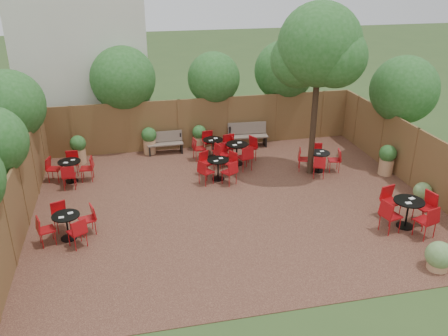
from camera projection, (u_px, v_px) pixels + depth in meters
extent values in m
plane|color=#354F23|center=(234.00, 203.00, 14.49)|extent=(80.00, 80.00, 0.00)
cube|color=#3B2018|center=(234.00, 203.00, 14.49)|extent=(12.00, 10.00, 0.02)
cube|color=brown|center=(205.00, 123.00, 18.56)|extent=(12.00, 0.08, 2.00)
cube|color=brown|center=(22.00, 193.00, 12.90)|extent=(0.08, 10.00, 2.00)
cube|color=brown|center=(414.00, 157.00, 15.28)|extent=(0.08, 10.00, 2.00)
cube|color=beige|center=(81.00, 38.00, 19.14)|extent=(5.00, 4.00, 8.00)
sphere|color=#20551B|center=(9.00, 106.00, 14.78)|extent=(2.27, 2.27, 2.27)
sphere|color=#20551B|center=(123.00, 79.00, 17.89)|extent=(2.48, 2.48, 2.48)
sphere|color=#20551B|center=(214.00, 78.00, 18.54)|extent=(2.07, 2.07, 2.07)
sphere|color=#20551B|center=(284.00, 71.00, 19.27)|extent=(2.46, 2.46, 2.46)
sphere|color=#20551B|center=(404.00, 90.00, 16.50)|extent=(2.38, 2.38, 2.38)
cylinder|color=black|center=(315.00, 109.00, 15.61)|extent=(0.22, 0.22, 4.66)
sphere|color=#20551B|center=(320.00, 44.00, 14.77)|extent=(2.67, 2.67, 2.67)
sphere|color=#20551B|center=(299.00, 59.00, 15.24)|extent=(1.87, 1.87, 1.87)
sphere|color=#20551B|center=(336.00, 57.00, 14.62)|extent=(1.95, 1.95, 1.95)
cube|color=brown|center=(165.00, 144.00, 18.07)|extent=(1.37, 0.43, 0.05)
cube|color=brown|center=(164.00, 136.00, 18.13)|extent=(1.37, 0.12, 0.41)
cube|color=black|center=(149.00, 150.00, 18.03)|extent=(0.06, 0.41, 0.36)
cube|color=black|center=(181.00, 148.00, 18.28)|extent=(0.06, 0.41, 0.36)
cube|color=brown|center=(248.00, 136.00, 18.70)|extent=(1.58, 0.56, 0.05)
cube|color=brown|center=(247.00, 128.00, 18.78)|extent=(1.55, 0.22, 0.47)
cube|color=black|center=(231.00, 143.00, 18.66)|extent=(0.09, 0.47, 0.41)
cube|color=black|center=(265.00, 141.00, 18.94)|extent=(0.09, 0.47, 0.41)
cylinder|color=black|center=(213.00, 157.00, 17.82)|extent=(0.44, 0.44, 0.03)
cylinder|color=black|center=(213.00, 149.00, 17.68)|extent=(0.05, 0.05, 0.69)
cylinder|color=black|center=(213.00, 140.00, 17.54)|extent=(0.75, 0.75, 0.03)
cube|color=white|center=(216.00, 138.00, 17.62)|extent=(0.15, 0.11, 0.01)
cube|color=white|center=(211.00, 140.00, 17.40)|extent=(0.15, 0.11, 0.01)
cylinder|color=black|center=(72.00, 181.00, 15.91)|extent=(0.43, 0.43, 0.03)
cylinder|color=black|center=(71.00, 171.00, 15.76)|extent=(0.05, 0.05, 0.69)
cylinder|color=black|center=(69.00, 162.00, 15.62)|extent=(0.75, 0.75, 0.03)
cube|color=white|center=(73.00, 160.00, 15.71)|extent=(0.15, 0.11, 0.01)
cube|color=white|center=(66.00, 163.00, 15.49)|extent=(0.15, 0.11, 0.01)
cylinder|color=black|center=(69.00, 238.00, 12.62)|extent=(0.42, 0.42, 0.03)
cylinder|color=black|center=(67.00, 227.00, 12.48)|extent=(0.05, 0.05, 0.67)
cylinder|color=black|center=(66.00, 216.00, 12.34)|extent=(0.73, 0.73, 0.03)
cube|color=white|center=(70.00, 213.00, 12.42)|extent=(0.16, 0.14, 0.01)
cube|color=white|center=(61.00, 217.00, 12.21)|extent=(0.16, 0.14, 0.01)
cylinder|color=black|center=(218.00, 179.00, 16.06)|extent=(0.43, 0.43, 0.03)
cylinder|color=black|center=(218.00, 170.00, 15.92)|extent=(0.05, 0.05, 0.68)
cylinder|color=black|center=(218.00, 160.00, 15.78)|extent=(0.74, 0.74, 0.03)
cube|color=white|center=(221.00, 158.00, 15.86)|extent=(0.16, 0.15, 0.01)
cube|color=white|center=(216.00, 161.00, 15.64)|extent=(0.16, 0.15, 0.01)
cylinder|color=black|center=(405.00, 226.00, 13.18)|extent=(0.48, 0.48, 0.03)
cylinder|color=black|center=(407.00, 214.00, 13.03)|extent=(0.05, 0.05, 0.77)
cylinder|color=black|center=(409.00, 201.00, 12.87)|extent=(0.83, 0.83, 0.03)
cube|color=white|center=(412.00, 198.00, 12.96)|extent=(0.18, 0.15, 0.02)
cube|color=white|center=(409.00, 203.00, 12.72)|extent=(0.18, 0.15, 0.02)
cylinder|color=black|center=(237.00, 164.00, 17.27)|extent=(0.47, 0.47, 0.03)
cylinder|color=black|center=(237.00, 154.00, 17.11)|extent=(0.05, 0.05, 0.74)
cylinder|color=black|center=(237.00, 144.00, 16.96)|extent=(0.81, 0.81, 0.03)
cube|color=white|center=(240.00, 143.00, 17.05)|extent=(0.17, 0.14, 0.02)
cube|color=white|center=(235.00, 145.00, 16.82)|extent=(0.17, 0.14, 0.02)
cylinder|color=black|center=(318.00, 171.00, 16.69)|extent=(0.42, 0.42, 0.03)
cylinder|color=black|center=(319.00, 162.00, 16.56)|extent=(0.05, 0.05, 0.66)
cylinder|color=black|center=(320.00, 153.00, 16.42)|extent=(0.72, 0.72, 0.03)
cube|color=white|center=(322.00, 151.00, 16.50)|extent=(0.15, 0.13, 0.01)
cube|color=white|center=(319.00, 154.00, 16.29)|extent=(0.15, 0.13, 0.01)
cylinder|color=tan|center=(150.00, 147.00, 18.13)|extent=(0.48, 0.48, 0.55)
sphere|color=#20551B|center=(149.00, 135.00, 17.94)|extent=(0.57, 0.57, 0.57)
cylinder|color=tan|center=(199.00, 143.00, 18.53)|extent=(0.45, 0.45, 0.52)
sphere|color=#20551B|center=(199.00, 132.00, 18.34)|extent=(0.54, 0.54, 0.54)
cylinder|color=tan|center=(79.00, 156.00, 17.25)|extent=(0.48, 0.48, 0.55)
sphere|color=#20551B|center=(78.00, 143.00, 17.06)|extent=(0.58, 0.58, 0.58)
cylinder|color=tan|center=(386.00, 167.00, 16.33)|extent=(0.49, 0.49, 0.56)
sphere|color=#20551B|center=(388.00, 153.00, 16.13)|extent=(0.59, 0.59, 0.59)
cylinder|color=tan|center=(437.00, 265.00, 11.34)|extent=(0.49, 0.49, 0.22)
sphere|color=#5E8243|center=(439.00, 255.00, 11.23)|extent=(0.66, 0.66, 0.66)
cylinder|color=tan|center=(421.00, 198.00, 14.57)|extent=(0.41, 0.41, 0.19)
sphere|color=#5E8243|center=(423.00, 191.00, 14.48)|extent=(0.56, 0.56, 0.56)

